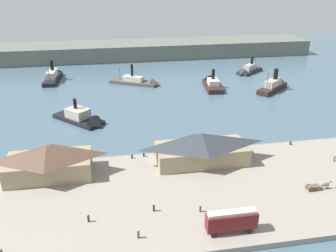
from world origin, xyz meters
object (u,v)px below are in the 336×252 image
mooring_post_center_west (132,157)px  street_tram (232,220)px  ferry_outer_harbor (84,119)px  ferry_departing_north (140,82)px  pedestrian_walking_east (200,209)px  mooring_post_center_east (290,143)px  ferry_shed_east_terminal (202,147)px  pedestrian_walking_west (334,159)px  ferry_approaching_west (274,86)px  ferry_near_quay (212,84)px  ferry_moored_east (54,76)px  ferry_shed_customs_shed (48,161)px  pedestrian_near_cart (88,218)px  pedestrian_near_east_shed (154,208)px  mooring_post_east (144,155)px  ferry_moored_west (248,71)px  pedestrian_standing_center (138,234)px  horse_cart (318,186)px

mooring_post_center_west → street_tram: bearing=-63.2°
ferry_outer_harbor → ferry_departing_north: bearing=60.2°
pedestrian_walking_east → mooring_post_center_east: (31.37, 23.91, -0.27)m
ferry_departing_north → ferry_shed_east_terminal: bearing=-83.4°
street_tram → pedestrian_walking_west: 39.09m
pedestrian_walking_east → ferry_approaching_west: size_ratio=0.09×
ferry_shed_east_terminal → ferry_near_quay: bearing=71.2°
mooring_post_center_east → ferry_moored_east: size_ratio=0.04×
street_tram → pedestrian_walking_east: (-3.97, 6.49, -1.85)m
ferry_shed_customs_shed → ferry_near_quay: bearing=47.4°
ferry_approaching_west → ferry_moored_east: size_ratio=0.82×
pedestrian_walking_west → pedestrian_near_cart: (-58.88, -12.79, -0.03)m
mooring_post_center_east → ferry_outer_harbor: bearing=153.6°
pedestrian_near_east_shed → mooring_post_east: (0.54, 22.44, -0.31)m
pedestrian_near_east_shed → ferry_moored_west: (57.29, 95.96, -0.71)m
ferry_near_quay → pedestrian_standing_center: bearing=-114.3°
mooring_post_center_west → ferry_moored_east: bearing=109.3°
pedestrian_walking_east → ferry_outer_harbor: ferry_outer_harbor is taller
ferry_moored_east → ferry_approaching_west: bearing=-18.9°
pedestrian_walking_east → ferry_moored_east: bearing=110.8°
pedestrian_near_east_shed → pedestrian_standing_center: bearing=-117.9°
ferry_near_quay → ferry_departing_north: 30.17m
street_tram → pedestrian_standing_center: street_tram is taller
pedestrian_standing_center → ferry_near_quay: bearing=65.7°
pedestrian_near_cart → mooring_post_center_west: size_ratio=1.87×
mooring_post_center_west → mooring_post_east: same height
pedestrian_standing_center → ferry_shed_east_terminal: bearing=53.8°
pedestrian_near_east_shed → ferry_outer_harbor: ferry_outer_harbor is taller
ferry_shed_east_terminal → ferry_outer_harbor: size_ratio=1.22×
horse_cart → mooring_post_center_east: (4.55, 20.83, -0.48)m
horse_cart → ferry_moored_west: size_ratio=0.36×
pedestrian_near_east_shed → ferry_moored_east: (-30.26, 101.21, -0.37)m
pedestrian_walking_east → ferry_near_quay: bearing=72.0°
mooring_post_center_west → ferry_moored_east: size_ratio=0.04×
ferry_shed_east_terminal → ferry_moored_west: bearing=61.2°
horse_cart → pedestrian_standing_center: bearing=-168.0°
pedestrian_standing_center → pedestrian_near_east_shed: pedestrian_standing_center is taller
street_tram → mooring_post_center_west: bearing=116.8°
ferry_shed_customs_shed → ferry_approaching_west: ferry_approaching_west is taller
pedestrian_near_east_shed → ferry_outer_harbor: 52.02m
street_tram → mooring_post_center_east: street_tram is taller
pedestrian_walking_west → ferry_moored_west: (10.91, 84.23, -0.74)m
pedestrian_walking_west → ferry_departing_north: size_ratio=0.08×
ferry_shed_customs_shed → horse_cart: (57.26, -15.86, -2.83)m
ferry_approaching_west → ferry_outer_harbor: (-73.96, -21.14, -0.51)m
street_tram → ferry_near_quay: bearing=75.7°
ferry_shed_customs_shed → mooring_post_center_east: (61.82, 4.97, -3.32)m
pedestrian_walking_west → pedestrian_near_cart: 60.25m
ferry_moored_east → ferry_near_quay: bearing=-19.0°
ferry_shed_customs_shed → pedestrian_near_east_shed: ferry_shed_customs_shed is taller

